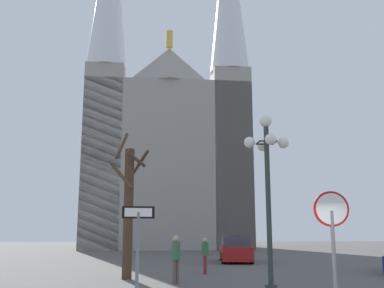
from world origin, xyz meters
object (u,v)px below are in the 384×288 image
cathedral (167,140)px  parked_car_near_red (236,250)px  street_lamp (267,173)px  pedestrian_walking (205,252)px  stop_sign (333,233)px  one_way_arrow_sign (138,249)px  bare_tree (128,207)px  pedestrian_standing (176,254)px

cathedral → parked_car_near_red: size_ratio=8.35×
street_lamp → pedestrian_walking: street_lamp is taller
cathedral → stop_sign: bearing=-85.5°
one_way_arrow_sign → pedestrian_walking: one_way_arrow_sign is taller
bare_tree → pedestrian_walking: bearing=27.9°
stop_sign → bare_tree: size_ratio=0.45×
stop_sign → bare_tree: (-4.75, 9.35, 0.94)m
cathedral → one_way_arrow_sign: size_ratio=15.35×
stop_sign → pedestrian_standing: bearing=110.5°
cathedral → pedestrian_standing: bearing=-90.0°
cathedral → street_lamp: size_ratio=6.70×
pedestrian_walking → pedestrian_standing: size_ratio=0.91×
one_way_arrow_sign → pedestrian_walking: 10.75m
pedestrian_walking → street_lamp: bearing=-77.5°
stop_sign → pedestrian_walking: (-1.47, 11.09, -0.95)m
cathedral → pedestrian_standing: (-0.02, -28.74, -10.00)m
pedestrian_standing → street_lamp: bearing=-45.8°
parked_car_near_red → pedestrian_standing: pedestrian_standing is taller
bare_tree → pedestrian_walking: bare_tree is taller
stop_sign → parked_car_near_red: size_ratio=0.61×
stop_sign → pedestrian_walking: stop_sign is taller
street_lamp → pedestrian_walking: size_ratio=3.57×
street_lamp → pedestrian_walking: bearing=102.5°
bare_tree → parked_car_near_red: (5.82, 8.73, -2.13)m
stop_sign → one_way_arrow_sign: stop_sign is taller
street_lamp → pedestrian_walking: 6.95m
cathedral → pedestrian_standing: size_ratio=21.79×
cathedral → stop_sign: (2.85, -36.46, -9.15)m
stop_sign → street_lamp: (-0.10, 4.86, 1.82)m
street_lamp → parked_car_near_red: street_lamp is taller
parked_car_near_red → pedestrian_standing: 11.09m
cathedral → pedestrian_standing: cathedral is taller
bare_tree → stop_sign: bearing=-63.1°
street_lamp → pedestrian_walking: (-1.38, 6.23, -2.77)m
stop_sign → pedestrian_standing: (-2.88, 7.71, -0.85)m
one_way_arrow_sign → street_lamp: 6.08m
cathedral → parked_car_near_red: 21.45m
stop_sign → street_lamp: 5.19m
street_lamp → pedestrian_standing: 4.79m
stop_sign → pedestrian_standing: 8.27m
one_way_arrow_sign → pedestrian_walking: bearing=76.8°
cathedral → street_lamp: 32.56m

